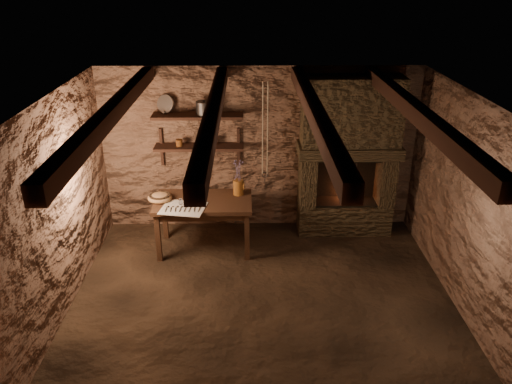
{
  "coord_description": "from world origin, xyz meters",
  "views": [
    {
      "loc": [
        -0.16,
        -4.81,
        3.62
      ],
      "look_at": [
        -0.06,
        0.9,
        1.03
      ],
      "focal_mm": 35.0,
      "sensor_mm": 36.0,
      "label": 1
    }
  ],
  "objects_px": {
    "work_table": "(204,223)",
    "red_pot": "(355,189)",
    "wooden_bowl": "(160,198)",
    "iron_stockpot": "(204,109)",
    "stoneware_jug": "(238,180)"
  },
  "relations": [
    {
      "from": "work_table",
      "to": "red_pot",
      "type": "relative_size",
      "value": 2.43
    },
    {
      "from": "red_pot",
      "to": "wooden_bowl",
      "type": "bearing_deg",
      "value": -170.64
    },
    {
      "from": "work_table",
      "to": "wooden_bowl",
      "type": "distance_m",
      "value": 0.69
    },
    {
      "from": "stoneware_jug",
      "to": "wooden_bowl",
      "type": "height_order",
      "value": "stoneware_jug"
    },
    {
      "from": "stoneware_jug",
      "to": "red_pot",
      "type": "height_order",
      "value": "stoneware_jug"
    },
    {
      "from": "work_table",
      "to": "iron_stockpot",
      "type": "distance_m",
      "value": 1.56
    },
    {
      "from": "work_table",
      "to": "red_pot",
      "type": "height_order",
      "value": "red_pot"
    },
    {
      "from": "stoneware_jug",
      "to": "red_pot",
      "type": "relative_size",
      "value": 0.92
    },
    {
      "from": "wooden_bowl",
      "to": "red_pot",
      "type": "bearing_deg",
      "value": 9.36
    },
    {
      "from": "work_table",
      "to": "iron_stockpot",
      "type": "height_order",
      "value": "iron_stockpot"
    },
    {
      "from": "work_table",
      "to": "stoneware_jug",
      "type": "bearing_deg",
      "value": 20.09
    },
    {
      "from": "work_table",
      "to": "stoneware_jug",
      "type": "distance_m",
      "value": 0.75
    },
    {
      "from": "wooden_bowl",
      "to": "iron_stockpot",
      "type": "height_order",
      "value": "iron_stockpot"
    },
    {
      "from": "wooden_bowl",
      "to": "red_pot",
      "type": "relative_size",
      "value": 0.6
    },
    {
      "from": "stoneware_jug",
      "to": "iron_stockpot",
      "type": "relative_size",
      "value": 2.32
    }
  ]
}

